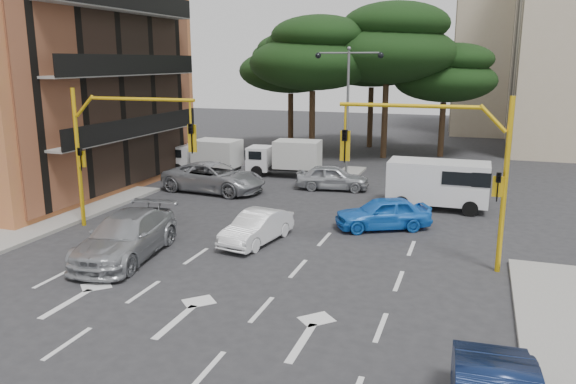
# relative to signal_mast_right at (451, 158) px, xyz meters

# --- Properties ---
(ground) EXTENTS (120.00, 120.00, 0.00)m
(ground) POSITION_rel_signal_mast_right_xyz_m (-6.80, -1.99, -3.88)
(ground) COLOR #28282B
(ground) RESTS_ON ground
(median_strip) EXTENTS (1.40, 6.00, 0.15)m
(median_strip) POSITION_rel_signal_mast_right_xyz_m (-6.80, 14.01, -3.81)
(median_strip) COLOR gray
(median_strip) RESTS_ON ground
(apartment_orange) EXTENTS (15.19, 16.15, 13.70)m
(apartment_orange) POSITION_rel_signal_mast_right_xyz_m (-24.76, 6.01, 2.97)
(apartment_orange) COLOR #B9703A
(apartment_orange) RESTS_ON ground
(apartment_beige_far) EXTENTS (16.20, 12.15, 16.70)m
(apartment_beige_far) POSITION_rel_signal_mast_right_xyz_m (6.15, 42.01, 4.47)
(apartment_beige_far) COLOR #C5B394
(apartment_beige_far) RESTS_ON ground
(pine_left_near) EXTENTS (9.15, 9.15, 10.23)m
(pine_left_near) POSITION_rel_signal_mast_right_xyz_m (-10.75, 19.96, 3.72)
(pine_left_near) COLOR #382616
(pine_left_near) RESTS_ON ground
(pine_center) EXTENTS (9.98, 9.98, 11.16)m
(pine_center) POSITION_rel_signal_mast_right_xyz_m (-5.75, 21.96, 4.41)
(pine_center) COLOR #382616
(pine_center) RESTS_ON ground
(pine_left_far) EXTENTS (8.32, 8.32, 9.30)m
(pine_left_far) POSITION_rel_signal_mast_right_xyz_m (-13.75, 23.96, 3.03)
(pine_left_far) COLOR #382616
(pine_left_far) RESTS_ON ground
(pine_right) EXTENTS (7.49, 7.49, 8.37)m
(pine_right) POSITION_rel_signal_mast_right_xyz_m (-1.75, 23.96, 2.33)
(pine_right) COLOR #382616
(pine_right) RESTS_ON ground
(pine_back) EXTENTS (9.15, 9.15, 10.23)m
(pine_back) POSITION_rel_signal_mast_right_xyz_m (-7.75, 26.96, 3.72)
(pine_back) COLOR #382616
(pine_back) RESTS_ON ground
(signal_mast_right) EXTENTS (5.79, 0.37, 6.00)m
(signal_mast_right) POSITION_rel_signal_mast_right_xyz_m (0.00, 0.00, 0.00)
(signal_mast_right) COLOR yellow
(signal_mast_right) RESTS_ON ground
(signal_mast_left) EXTENTS (5.79, 0.37, 6.00)m
(signal_mast_left) POSITION_rel_signal_mast_right_xyz_m (-13.61, 0.00, 0.00)
(signal_mast_left) COLOR yellow
(signal_mast_left) RESTS_ON ground
(street_lamp_center) EXTENTS (4.16, 0.36, 7.77)m
(street_lamp_center) POSITION_rel_signal_mast_right_xyz_m (-6.80, 14.01, 1.54)
(street_lamp_center) COLOR slate
(street_lamp_center) RESTS_ON median_strip
(car_white_hatch) EXTENTS (1.97, 4.01, 1.27)m
(car_white_hatch) POSITION_rel_signal_mast_right_xyz_m (-7.25, 0.23, -3.25)
(car_white_hatch) COLOR silver
(car_white_hatch) RESTS_ON ground
(car_blue_compact) EXTENTS (4.40, 3.32, 1.39)m
(car_blue_compact) POSITION_rel_signal_mast_right_xyz_m (-2.82, 3.77, -3.19)
(car_blue_compact) COLOR blue
(car_blue_compact) RESTS_ON ground
(car_silver_wagon) EXTENTS (2.97, 5.82, 1.62)m
(car_silver_wagon) POSITION_rel_signal_mast_right_xyz_m (-11.17, -2.92, -3.08)
(car_silver_wagon) COLOR #999CA1
(car_silver_wagon) RESTS_ON ground
(car_silver_cross_a) EXTENTS (6.02, 3.24, 1.60)m
(car_silver_cross_a) POSITION_rel_signal_mast_right_xyz_m (-12.85, 7.84, -3.08)
(car_silver_cross_a) COLOR #999BA0
(car_silver_cross_a) RESTS_ON ground
(car_silver_cross_b) EXTENTS (4.28, 2.22, 1.39)m
(car_silver_cross_b) POSITION_rel_signal_mast_right_xyz_m (-6.76, 10.44, -3.19)
(car_silver_cross_b) COLOR #A9ADB2
(car_silver_cross_b) RESTS_ON ground
(van_white) EXTENTS (4.77, 2.16, 2.38)m
(van_white) POSITION_rel_signal_mast_right_xyz_m (-0.86, 8.10, -2.69)
(van_white) COLOR white
(van_white) RESTS_ON ground
(box_truck_a) EXTENTS (4.69, 2.14, 2.26)m
(box_truck_a) POSITION_rel_signal_mast_right_xyz_m (-15.48, 12.01, -2.75)
(box_truck_a) COLOR white
(box_truck_a) RESTS_ON ground
(box_truck_b) EXTENTS (4.77, 2.33, 2.28)m
(box_truck_b) POSITION_rel_signal_mast_right_xyz_m (-10.56, 13.15, -2.75)
(box_truck_b) COLOR white
(box_truck_b) RESTS_ON ground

